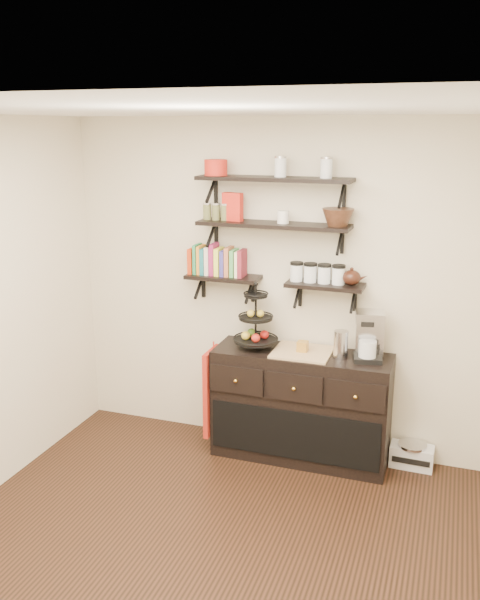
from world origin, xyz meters
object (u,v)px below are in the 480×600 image
at_px(sideboard, 301,405).
at_px(radio, 412,455).
at_px(fruit_stand, 256,326).
at_px(coffee_maker, 369,336).

height_order(sideboard, radio, sideboard).
distance_m(fruit_stand, radio, 1.60).
bearing_deg(radio, coffee_maker, -163.61).
xyz_separation_m(coffee_maker, radio, (0.37, 0.10, -0.99)).
bearing_deg(coffee_maker, sideboard, 171.77).
bearing_deg(fruit_stand, coffee_maker, 1.46).
bearing_deg(sideboard, radio, 8.23).
distance_m(fruit_stand, coffee_maker, 0.89).
bearing_deg(coffee_maker, radio, 3.88).
xyz_separation_m(sideboard, coffee_maker, (0.51, 0.03, 0.63)).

